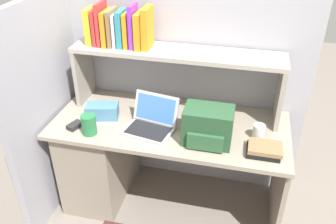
# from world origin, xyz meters

# --- Properties ---
(ground_plane) EXTENTS (8.00, 8.00, 0.00)m
(ground_plane) POSITION_xyz_m (0.00, 0.00, 0.00)
(ground_plane) COLOR slate
(desk) EXTENTS (1.60, 0.70, 0.73)m
(desk) POSITION_xyz_m (-0.39, 0.00, 0.40)
(desk) COLOR gray
(desk) RESTS_ON ground_plane
(cubicle_partition_rear) EXTENTS (1.84, 0.05, 1.55)m
(cubicle_partition_rear) POSITION_xyz_m (0.00, 0.38, 0.78)
(cubicle_partition_rear) COLOR #9E9EA8
(cubicle_partition_rear) RESTS_ON ground_plane
(cubicle_partition_left) EXTENTS (0.05, 1.06, 1.55)m
(cubicle_partition_left) POSITION_xyz_m (-0.85, -0.05, 0.78)
(cubicle_partition_left) COLOR #9E9EA8
(cubicle_partition_left) RESTS_ON ground_plane
(overhead_hutch) EXTENTS (1.44, 0.28, 0.45)m
(overhead_hutch) POSITION_xyz_m (0.00, 0.20, 1.08)
(overhead_hutch) COLOR gray
(overhead_hutch) RESTS_ON desk
(reference_books_on_shelf) EXTENTS (0.44, 0.19, 0.29)m
(reference_books_on_shelf) POSITION_xyz_m (-0.39, 0.20, 1.31)
(reference_books_on_shelf) COLOR yellow
(reference_books_on_shelf) RESTS_ON overhead_hutch
(laptop) EXTENTS (0.35, 0.32, 0.22)m
(laptop) POSITION_xyz_m (-0.10, -0.09, 0.78)
(laptop) COLOR #B7BABF
(laptop) RESTS_ON desk
(backpack) EXTENTS (0.30, 0.23, 0.23)m
(backpack) POSITION_xyz_m (0.28, -0.15, 0.84)
(backpack) COLOR #264C2D
(backpack) RESTS_ON desk
(computer_mouse) EXTENTS (0.09, 0.12, 0.03)m
(computer_mouse) POSITION_xyz_m (-0.61, -0.20, 0.75)
(computer_mouse) COLOR #262628
(computer_mouse) RESTS_ON desk
(paper_cup) EXTENTS (0.08, 0.08, 0.10)m
(paper_cup) POSITION_xyz_m (0.59, -0.03, 0.78)
(paper_cup) COLOR white
(paper_cup) RESTS_ON desk
(tissue_box) EXTENTS (0.24, 0.17, 0.10)m
(tissue_box) POSITION_xyz_m (-0.47, -0.03, 0.78)
(tissue_box) COLOR teal
(tissue_box) RESTS_ON desk
(snack_canister) EXTENTS (0.10, 0.10, 0.14)m
(snack_canister) POSITION_xyz_m (-0.48, -0.24, 0.80)
(snack_canister) COLOR #26723F
(snack_canister) RESTS_ON desk
(desk_book_stack) EXTENTS (0.21, 0.15, 0.06)m
(desk_book_stack) POSITION_xyz_m (0.63, -0.19, 0.76)
(desk_book_stack) COLOR black
(desk_book_stack) RESTS_ON desk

